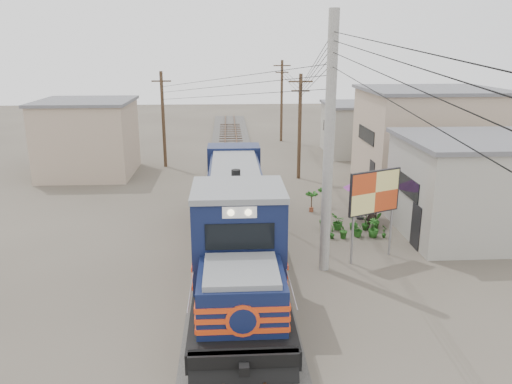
{
  "coord_description": "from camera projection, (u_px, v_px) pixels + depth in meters",
  "views": [
    {
      "loc": [
        -0.33,
        -18.9,
        8.7
      ],
      "look_at": [
        0.96,
        3.27,
        2.2
      ],
      "focal_mm": 35.0,
      "sensor_mm": 36.0,
      "label": 1
    }
  ],
  "objects": [
    {
      "name": "shophouse_left",
      "position": [
        88.0,
        138.0,
        34.61
      ],
      "size": [
        6.3,
        6.3,
        5.2
      ],
      "color": "tan",
      "rests_on": "ground"
    },
    {
      "name": "vendor",
      "position": [
        372.0,
        215.0,
        24.4
      ],
      "size": [
        0.6,
        0.42,
        1.56
      ],
      "primitive_type": "imported",
      "rotation": [
        0.0,
        0.0,
        3.22
      ],
      "color": "black",
      "rests_on": "ground"
    },
    {
      "name": "track",
      "position": [
        234.0,
        192.0,
        30.08
      ],
      "size": [
        1.15,
        70.0,
        0.12
      ],
      "color": "#51331E",
      "rests_on": "ground"
    },
    {
      "name": "wooden_pole_far",
      "position": [
        282.0,
        99.0,
        46.56
      ],
      "size": [
        1.6,
        0.24,
        7.5
      ],
      "color": "#4C3826",
      "rests_on": "ground"
    },
    {
      "name": "market_umbrella",
      "position": [
        362.0,
        184.0,
        25.64
      ],
      "size": [
        2.43,
        2.43,
        2.14
      ],
      "rotation": [
        0.0,
        0.0,
        -0.3
      ],
      "color": "black",
      "rests_on": "ground"
    },
    {
      "name": "wooden_pole_mid",
      "position": [
        300.0,
        125.0,
        33.2
      ],
      "size": [
        1.6,
        0.24,
        7.0
      ],
      "color": "#4C3826",
      "rests_on": "ground"
    },
    {
      "name": "ground",
      "position": [
        237.0,
        266.0,
        20.57
      ],
      "size": [
        120.0,
        120.0,
        0.0
      ],
      "primitive_type": "plane",
      "color": "#473F35",
      "rests_on": "ground"
    },
    {
      "name": "wooden_pole_left",
      "position": [
        163.0,
        118.0,
        36.5
      ],
      "size": [
        1.6,
        0.24,
        7.0
      ],
      "color": "#4C3826",
      "rests_on": "ground"
    },
    {
      "name": "plant_nursery",
      "position": [
        351.0,
        224.0,
        24.13
      ],
      "size": [
        3.18,
        1.92,
        1.1
      ],
      "color": "#1F5618",
      "rests_on": "ground"
    },
    {
      "name": "ballast",
      "position": [
        234.0,
        195.0,
        30.13
      ],
      "size": [
        3.6,
        70.0,
        0.16
      ],
      "primitive_type": "cube",
      "color": "#595651",
      "rests_on": "ground"
    },
    {
      "name": "utility_pole_main",
      "position": [
        329.0,
        148.0,
        18.88
      ],
      "size": [
        0.4,
        0.4,
        10.0
      ],
      "color": "#9E9B93",
      "rests_on": "ground"
    },
    {
      "name": "power_lines",
      "position": [
        230.0,
        68.0,
        26.58
      ],
      "size": [
        9.65,
        19.0,
        3.3
      ],
      "color": "black",
      "rests_on": "ground"
    },
    {
      "name": "shophouse_mid",
      "position": [
        428.0,
        137.0,
        31.89
      ],
      "size": [
        8.4,
        7.35,
        6.2
      ],
      "color": "tan",
      "rests_on": "ground"
    },
    {
      "name": "billboard",
      "position": [
        375.0,
        194.0,
        20.42
      ],
      "size": [
        2.34,
        1.13,
        3.88
      ],
      "rotation": [
        0.0,
        0.0,
        0.42
      ],
      "color": "#99999E",
      "rests_on": "ground"
    },
    {
      "name": "shophouse_front",
      "position": [
        480.0,
        187.0,
        23.42
      ],
      "size": [
        7.35,
        6.3,
        4.7
      ],
      "color": "#99968B",
      "rests_on": "ground"
    },
    {
      "name": "locomotive",
      "position": [
        237.0,
        220.0,
        20.62
      ],
      "size": [
        3.08,
        16.79,
        4.16
      ],
      "color": "black",
      "rests_on": "ground"
    },
    {
      "name": "shophouse_back",
      "position": [
        363.0,
        128.0,
        41.67
      ],
      "size": [
        6.3,
        6.3,
        4.2
      ],
      "color": "#99968B",
      "rests_on": "ground"
    }
  ]
}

